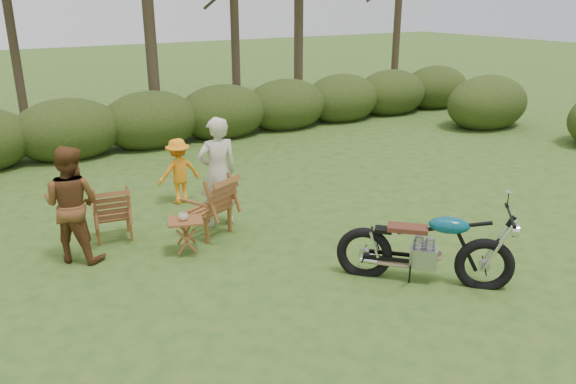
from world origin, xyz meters
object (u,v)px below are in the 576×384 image
motorcycle (421,280)px  child (181,202)px  side_table (186,236)px  adult_b (79,258)px  lawn_chair_left (115,238)px  cup (183,217)px  adult_a (220,225)px  lawn_chair_right (208,234)px

motorcycle → child: (-1.63, 4.55, 0.00)m
child → side_table: bearing=69.6°
adult_b → child: (2.14, 1.42, 0.00)m
adult_b → motorcycle: bearing=-177.3°
lawn_chair_left → cup: bearing=133.4°
cup → adult_a: 1.30m
side_table → adult_b: (-1.42, 0.66, -0.27)m
side_table → child: child is taller
motorcycle → child: 4.83m
motorcycle → lawn_chair_left: size_ratio=2.44×
child → cup: bearing=68.9°
adult_a → motorcycle: bearing=119.1°
cup → adult_b: (-1.39, 0.66, -0.59)m
lawn_chair_left → adult_a: size_ratio=0.49×
motorcycle → cup: size_ratio=15.96×
side_table → adult_a: bearing=39.6°
lawn_chair_right → adult_b: 1.98m
motorcycle → lawn_chair_right: bearing=166.6°
lawn_chair_right → lawn_chair_left: lawn_chair_right is taller
lawn_chair_left → cup: cup is taller
side_table → adult_a: adult_a is taller
child → adult_b: bearing=32.4°
child → lawn_chair_right: bearing=82.7°
side_table → cup: size_ratio=3.90×
adult_a → lawn_chair_right: bearing=42.0°
motorcycle → child: motorcycle is taller
adult_b → child: 2.57m
lawn_chair_right → lawn_chair_left: size_ratio=1.12×
lawn_chair_left → adult_a: 1.70m
lawn_chair_right → adult_a: 0.41m
adult_a → adult_b: 2.30m
side_table → child: (0.72, 2.08, -0.27)m
motorcycle → cup: (-2.38, 2.46, 0.59)m
child → adult_a: bearing=95.3°
lawn_chair_right → adult_b: bearing=-29.1°
adult_b → cup: bearing=-163.1°
lawn_chair_left → adult_b: adult_b is taller
motorcycle → adult_a: adult_a is taller
motorcycle → adult_b: (-3.77, 3.13, 0.00)m
lawn_chair_right → adult_a: (0.33, 0.25, 0.00)m
cup → adult_a: bearing=38.8°
side_table → adult_b: adult_b is taller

